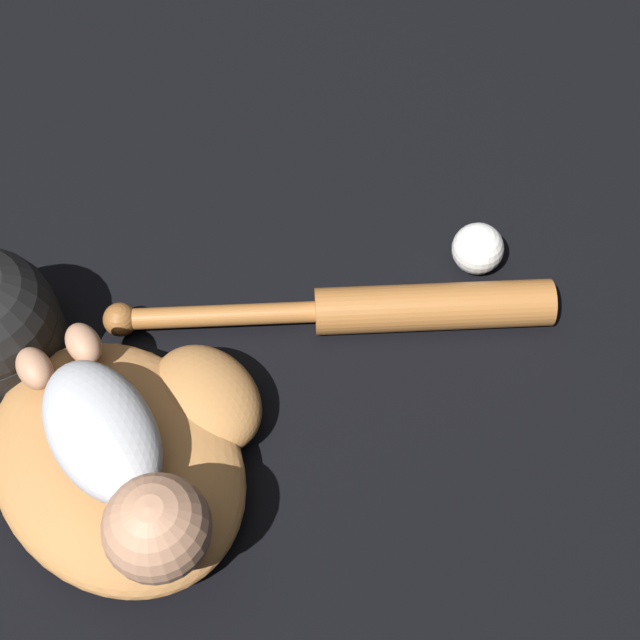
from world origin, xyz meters
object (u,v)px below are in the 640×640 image
(baseball_glove, at_px, (132,450))
(baby_figure, at_px, (121,465))
(baseball_bat, at_px, (386,309))
(baseball, at_px, (478,249))

(baseball_glove, xyz_separation_m, baby_figure, (0.05, -0.03, 0.09))
(baseball_glove, bearing_deg, baseball_bat, 77.03)
(baby_figure, relative_size, baseball_bat, 0.78)
(baseball_glove, relative_size, baby_figure, 1.09)
(baseball_glove, bearing_deg, baby_figure, -36.27)
(baby_figure, distance_m, baseball, 0.56)
(baseball, bearing_deg, baseball_bat, -100.27)
(baseball_bat, bearing_deg, baseball, 79.73)
(baby_figure, distance_m, baseball_bat, 0.40)
(baby_figure, relative_size, baseball, 4.94)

